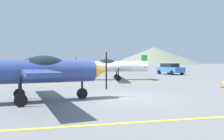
{
  "coord_description": "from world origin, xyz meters",
  "views": [
    {
      "loc": [
        -3.21,
        -11.55,
        1.83
      ],
      "look_at": [
        0.91,
        6.0,
        1.2
      ],
      "focal_mm": 37.24,
      "sensor_mm": 36.0,
      "label": 1
    }
  ],
  "objects_px": {
    "traffic_cone_side": "(224,83)",
    "car_sedan": "(170,69)",
    "airplane_mid": "(113,66)",
    "airplane_near": "(31,71)"
  },
  "relations": [
    {
      "from": "car_sedan",
      "to": "traffic_cone_side",
      "type": "height_order",
      "value": "car_sedan"
    },
    {
      "from": "airplane_mid",
      "to": "traffic_cone_side",
      "type": "bearing_deg",
      "value": -54.19
    },
    {
      "from": "airplane_near",
      "to": "traffic_cone_side",
      "type": "relative_size",
      "value": 14.32
    },
    {
      "from": "airplane_near",
      "to": "car_sedan",
      "type": "distance_m",
      "value": 26.29
    },
    {
      "from": "traffic_cone_side",
      "to": "airplane_near",
      "type": "bearing_deg",
      "value": -165.64
    },
    {
      "from": "traffic_cone_side",
      "to": "car_sedan",
      "type": "bearing_deg",
      "value": 75.37
    },
    {
      "from": "car_sedan",
      "to": "traffic_cone_side",
      "type": "distance_m",
      "value": 17.21
    },
    {
      "from": "airplane_near",
      "to": "traffic_cone_side",
      "type": "xyz_separation_m",
      "value": [
        12.8,
        3.28,
        -1.14
      ]
    },
    {
      "from": "airplane_mid",
      "to": "car_sedan",
      "type": "relative_size",
      "value": 1.84
    },
    {
      "from": "airplane_near",
      "to": "traffic_cone_side",
      "type": "bearing_deg",
      "value": 14.36
    }
  ]
}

